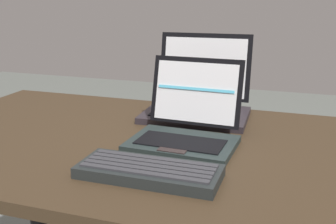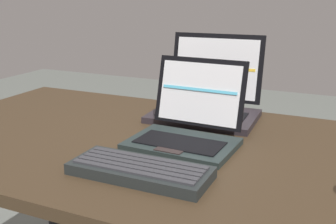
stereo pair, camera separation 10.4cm
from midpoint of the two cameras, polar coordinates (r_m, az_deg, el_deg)
desk at (r=1.11m, az=6.02°, el=-10.56°), size 1.64×0.79×0.76m
laptop_front at (r=1.08m, az=5.47°, el=-2.16°), size 0.27×0.24×0.21m
laptop_rear at (r=1.32m, az=7.74°, el=1.55°), size 0.33×0.28×0.25m
external_keyboard at (r=0.89m, az=-0.52°, el=-8.08°), size 0.31×0.12×0.03m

